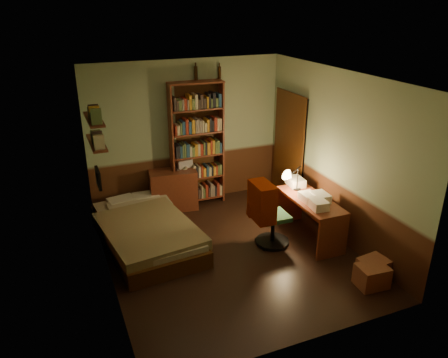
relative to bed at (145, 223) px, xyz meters
name	(u,v)px	position (x,y,z in m)	size (l,w,h in m)	color
floor	(230,253)	(1.09, -0.80, -0.34)	(3.50, 4.00, 0.02)	black
ceiling	(231,76)	(1.09, -0.80, 2.28)	(3.50, 4.00, 0.02)	silver
wall_back	(186,134)	(1.09, 1.21, 0.97)	(3.50, 0.02, 2.60)	#92AA84
wall_left	(101,192)	(-0.67, -0.80, 0.97)	(0.02, 4.00, 2.60)	#92AA84
wall_right	(337,156)	(2.85, -0.80, 0.97)	(0.02, 4.00, 2.60)	#92AA84
wall_front	(311,241)	(1.09, -2.81, 0.97)	(3.50, 0.02, 2.60)	#92AA84
doorway	(290,150)	(2.81, 0.50, 0.67)	(0.06, 0.90, 2.00)	black
door_trim	(288,150)	(2.77, 0.50, 0.67)	(0.02, 0.98, 2.08)	#3D200B
bed	(145,223)	(0.00, 0.00, 0.00)	(1.19, 2.23, 0.66)	#888F57
dresser	(173,190)	(0.74, 0.97, 0.03)	(0.82, 0.41, 0.73)	maroon
mini_stereo	(183,163)	(0.97, 1.09, 0.47)	(0.28, 0.22, 0.15)	#B2B2B7
bookshelf	(197,145)	(1.23, 1.05, 0.79)	(0.96, 0.30, 2.24)	maroon
bottle_left	(196,73)	(1.28, 1.16, 2.02)	(0.06, 0.06, 0.23)	black
bottle_right	(219,72)	(1.71, 1.16, 2.01)	(0.06, 0.06, 0.21)	black
desk	(309,219)	(2.40, -0.86, 0.01)	(0.53, 1.27, 0.68)	maroon
paper_stack	(295,182)	(2.46, -0.31, 0.41)	(0.24, 0.32, 0.13)	silver
desk_lamp	(298,173)	(2.39, -0.47, 0.64)	(0.17, 0.17, 0.57)	black
office_chair	(273,213)	(1.80, -0.80, 0.19)	(0.52, 0.46, 1.05)	#224C2F
red_jacket	(260,165)	(1.56, -0.77, 1.00)	(0.27, 0.49, 0.58)	#861F01
wall_shelf_lower	(97,143)	(-0.55, 0.30, 1.27)	(0.20, 0.90, 0.03)	maroon
wall_shelf_upper	(94,119)	(-0.55, 0.30, 1.62)	(0.20, 0.90, 0.03)	maroon
framed_picture	(98,178)	(-0.63, -0.20, 0.92)	(0.04, 0.32, 0.26)	black
cardboard_box_a	(372,276)	(2.49, -2.25, -0.18)	(0.39, 0.31, 0.29)	#975639
cardboard_box_b	(373,268)	(2.65, -2.10, -0.20)	(0.38, 0.31, 0.27)	#975639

